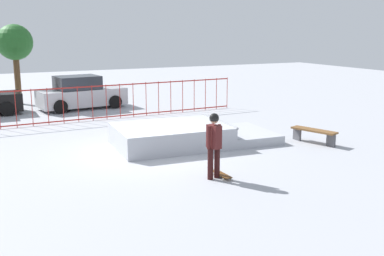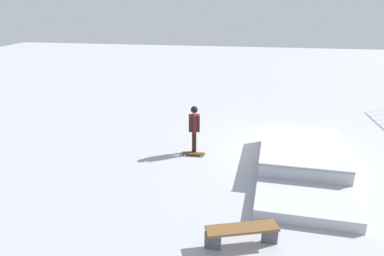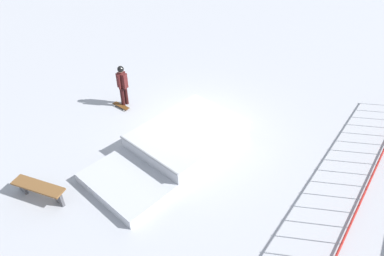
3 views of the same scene
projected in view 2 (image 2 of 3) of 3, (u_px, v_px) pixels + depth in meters
The scene contains 5 objects.
ground_plane at pixel (284, 152), 12.83m from camera, with size 60.00×60.00×0.00m, color #A8AAB2.
skate_ramp at pixel (302, 162), 11.35m from camera, with size 5.55×2.92×0.74m.
skater at pixel (194, 126), 12.44m from camera, with size 0.43×0.41×1.73m.
skateboard at pixel (194, 153), 12.53m from camera, with size 0.27×0.80×0.09m.
park_bench at pixel (242, 232), 7.85m from camera, with size 0.89×1.64×0.48m.
Camera 2 is at (12.16, -1.29, 5.17)m, focal length 33.53 mm.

